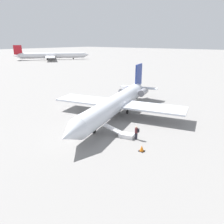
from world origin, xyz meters
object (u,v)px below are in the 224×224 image
Objects in this scene: boarding_stairs at (124,134)px; airplane_main at (118,102)px; passenger at (137,132)px; airplane_far_center at (52,55)px.

airplane_main is at bearing -62.78° from boarding_stairs.
airplane_main reaches higher than passenger.
boarding_stairs reaches higher than passenger.
airplane_main is at bearing -85.40° from airplane_far_center.
airplane_far_center reaches higher than airplane_main.
boarding_stairs is (6.34, 5.69, -1.76)m from airplane_main.
boarding_stairs is at bearing -86.49° from airplane_far_center.
airplane_far_center is 125.30m from passenger.
boarding_stairs is 2.38× the size of passenger.
passenger is at bearing 177.13° from boarding_stairs.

